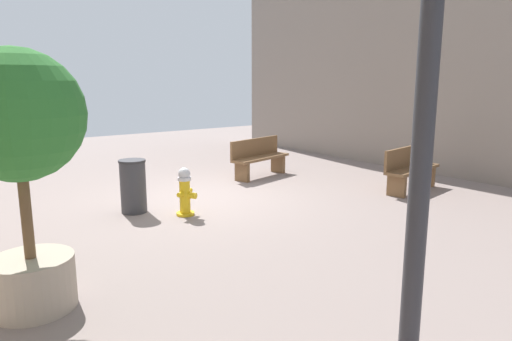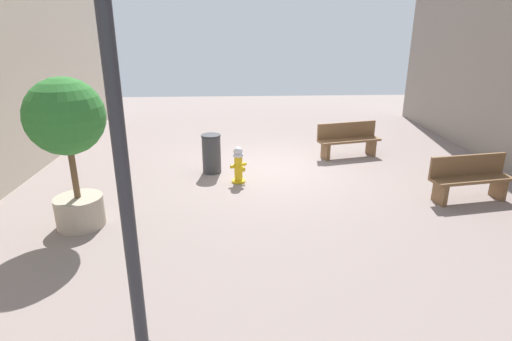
{
  "view_description": "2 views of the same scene",
  "coord_description": "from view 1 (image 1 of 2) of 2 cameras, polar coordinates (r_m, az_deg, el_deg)",
  "views": [
    {
      "loc": [
        4.64,
        7.96,
        2.38
      ],
      "look_at": [
        0.33,
        2.26,
        0.97
      ],
      "focal_mm": 32.21,
      "sensor_mm": 36.0,
      "label": 1
    },
    {
      "loc": [
        0.95,
        9.9,
        3.47
      ],
      "look_at": [
        0.54,
        2.29,
        0.77
      ],
      "focal_mm": 28.67,
      "sensor_mm": 36.0,
      "label": 2
    }
  ],
  "objects": [
    {
      "name": "planter_tree",
      "position": [
        5.11,
        -27.36,
        3.13
      ],
      "size": [
        1.32,
        1.32,
        2.7
      ],
      "color": "tan",
      "rests_on": "ground_plane"
    },
    {
      "name": "ground_plane",
      "position": [
        9.52,
        -6.63,
        -3.36
      ],
      "size": [
        23.4,
        23.4,
        0.0
      ],
      "primitive_type": "plane",
      "color": "gray"
    },
    {
      "name": "bench_far",
      "position": [
        10.51,
        18.56,
        0.3
      ],
      "size": [
        1.79,
        0.71,
        0.95
      ],
      "color": "brown",
      "rests_on": "ground_plane"
    },
    {
      "name": "bench_near",
      "position": [
        11.43,
        0.35,
        1.73
      ],
      "size": [
        1.82,
        0.83,
        0.95
      ],
      "color": "brown",
      "rests_on": "ground_plane"
    },
    {
      "name": "fire_hydrant",
      "position": [
        8.24,
        -8.81,
        -2.6
      ],
      "size": [
        0.4,
        0.38,
        0.86
      ],
      "color": "gold",
      "rests_on": "ground_plane"
    },
    {
      "name": "trash_bin",
      "position": [
        8.61,
        -15.01,
        -1.89
      ],
      "size": [
        0.48,
        0.48,
        0.97
      ],
      "color": "#38383D",
      "rests_on": "ground_plane"
    },
    {
      "name": "street_lamp",
      "position": [
        3.16,
        20.95,
        17.09
      ],
      "size": [
        0.36,
        0.36,
        4.48
      ],
      "color": "#2D2D33",
      "rests_on": "ground_plane"
    },
    {
      "name": "building_facade_left",
      "position": [
        12.23,
        28.38,
        17.62
      ],
      "size": [
        0.7,
        18.0,
        8.04
      ],
      "primitive_type": "cube",
      "color": "gray",
      "rests_on": "ground_plane"
    }
  ]
}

